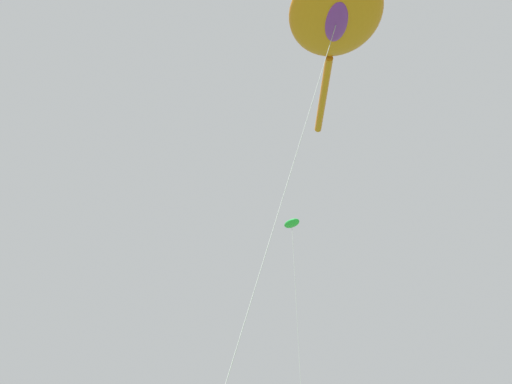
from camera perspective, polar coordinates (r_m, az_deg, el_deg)
big_show_kite at (r=25.50m, az=7.74°, el=16.48°), size 11.70×7.25×19.81m
small_kite_triangle_green at (r=28.86m, az=3.53°, el=-3.33°), size 1.63×1.24×13.79m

